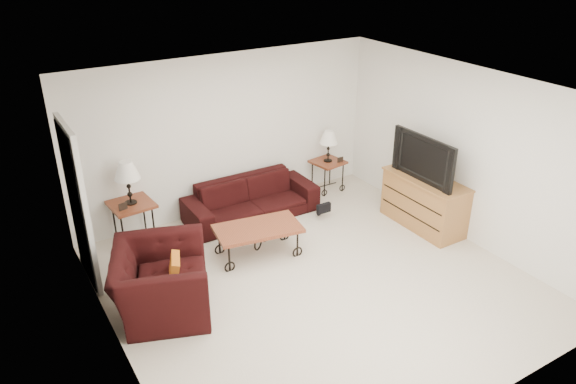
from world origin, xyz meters
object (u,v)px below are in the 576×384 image
at_px(side_table_left, 134,223).
at_px(side_table_right, 327,175).
at_px(television, 429,157).
at_px(lamp_left, 128,183).
at_px(backpack, 319,203).
at_px(lamp_right, 328,146).
at_px(tv_stand, 424,202).
at_px(sofa, 251,199).
at_px(coffee_table, 258,241).
at_px(armchair, 161,281).

bearing_deg(side_table_left, side_table_right, 0.00).
bearing_deg(television, lamp_left, -114.85).
height_order(television, backpack, television).
bearing_deg(television, lamp_right, -164.61).
relative_size(side_table_right, tv_stand, 0.41).
distance_m(sofa, backpack, 1.07).
bearing_deg(tv_stand, side_table_left, 155.26).
distance_m(lamp_left, lamp_right, 3.40).
height_order(side_table_left, coffee_table, side_table_left).
relative_size(lamp_left, tv_stand, 0.48).
xyz_separation_m(armchair, television, (4.08, -0.09, 0.74)).
distance_m(sofa, side_table_left, 1.82).
bearing_deg(backpack, lamp_left, 166.81).
xyz_separation_m(lamp_right, television, (0.50, -1.80, 0.32)).
relative_size(side_table_left, lamp_right, 1.16).
height_order(side_table_left, armchair, armchair).
xyz_separation_m(sofa, side_table_right, (1.58, 0.18, -0.03)).
relative_size(armchair, television, 1.03).
bearing_deg(tv_stand, sofa, 142.33).
distance_m(side_table_right, armchair, 3.98).
height_order(lamp_left, coffee_table, lamp_left).
bearing_deg(tv_stand, lamp_right, 105.98).
bearing_deg(lamp_right, armchair, -154.46).
distance_m(coffee_table, television, 2.75).
relative_size(lamp_right, television, 0.46).
relative_size(sofa, backpack, 4.44).
bearing_deg(lamp_right, lamp_left, 180.00).
bearing_deg(sofa, television, -37.94).
xyz_separation_m(sofa, lamp_right, (1.58, 0.18, 0.51)).
bearing_deg(armchair, coffee_table, -52.37).
bearing_deg(side_table_right, coffee_table, -148.81).
bearing_deg(lamp_left, tv_stand, -24.74).
height_order(side_table_right, television, television).
bearing_deg(sofa, lamp_right, 6.48).
height_order(lamp_right, armchair, lamp_right).
height_order(side_table_left, lamp_right, lamp_right).
bearing_deg(backpack, coffee_table, -157.98).
relative_size(armchair, backpack, 2.61).
bearing_deg(lamp_left, lamp_right, 0.00).
xyz_separation_m(coffee_table, tv_stand, (2.55, -0.57, 0.18)).
xyz_separation_m(side_table_left, side_table_right, (3.39, 0.00, -0.04)).
relative_size(tv_stand, television, 1.12).
relative_size(armchair, tv_stand, 0.92).
bearing_deg(sofa, lamp_left, 174.32).
distance_m(sofa, lamp_right, 1.67).
height_order(sofa, coffee_table, sofa).
bearing_deg(sofa, coffee_table, -113.21).
distance_m(tv_stand, television, 0.74).
height_order(tv_stand, backpack, tv_stand).
height_order(lamp_right, tv_stand, lamp_right).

